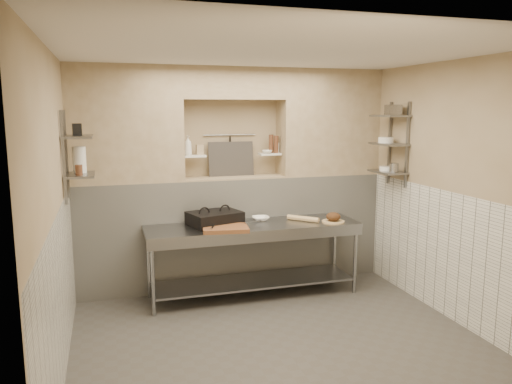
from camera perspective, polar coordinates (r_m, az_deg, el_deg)
name	(u,v)px	position (r m, az deg, el deg)	size (l,w,h in m)	color
floor	(277,342)	(5.28, 2.37, -16.80)	(4.00, 3.90, 0.10)	#45423D
ceiling	(279,47)	(4.77, 2.62, 16.27)	(4.00, 3.90, 0.10)	silver
wall_left	(49,215)	(4.58, -22.54, -2.41)	(0.10, 3.90, 2.80)	tan
wall_right	(456,192)	(5.81, 21.93, 0.03)	(0.10, 3.90, 2.80)	tan
wall_back	(229,176)	(6.71, -3.16, 1.88)	(4.00, 0.10, 2.80)	tan
wall_front	(390,262)	(3.05, 15.09, -7.71)	(4.00, 0.10, 2.80)	tan
backwall_lower	(234,231)	(6.60, -2.58, -4.43)	(4.00, 0.40, 1.40)	silver
alcove_sill	(233,177)	(6.47, -2.63, 1.69)	(1.30, 0.40, 0.02)	tan
backwall_pillar_left	(125,125)	(6.22, -14.70, 7.46)	(1.35, 0.40, 1.40)	tan
backwall_pillar_right	(328,123)	(6.86, 8.22, 7.83)	(1.35, 0.40, 1.40)	tan
backwall_header	(232,84)	(6.42, -2.71, 12.27)	(1.30, 0.40, 0.40)	tan
wainscot_left	(62,293)	(4.76, -21.27, -10.66)	(0.02, 3.90, 1.40)	silver
wainscot_right	(448,255)	(5.92, 21.06, -6.70)	(0.02, 3.90, 1.40)	silver
alcove_shelf_left	(194,156)	(6.33, -7.05, 4.10)	(0.28, 0.16, 0.03)	white
alcove_shelf_right	(270,154)	(6.58, 1.59, 4.36)	(0.28, 0.16, 0.03)	white
utensil_rail	(230,135)	(6.58, -3.03, 6.54)	(0.02, 0.02, 0.70)	gray
hanging_steel	(230,148)	(6.57, -2.98, 5.05)	(0.02, 0.02, 0.30)	black
splash_panel	(231,159)	(6.54, -2.86, 3.80)	(0.60, 0.02, 0.45)	#383330
shelf_rail_left_a	(66,155)	(5.75, -20.87, 4.01)	(0.03, 0.03, 0.95)	slate
shelf_rail_left_b	(63,158)	(5.35, -21.15, 3.64)	(0.03, 0.03, 0.95)	slate
wall_shelf_left_lower	(80,175)	(5.56, -19.50, 1.86)	(0.30, 0.50, 0.03)	slate
wall_shelf_left_upper	(78,137)	(5.53, -19.72, 5.97)	(0.30, 0.50, 0.03)	slate
shelf_rail_right_a	(390,143)	(6.74, 15.02, 5.45)	(0.03, 0.03, 1.05)	slate
shelf_rail_right_b	(407,145)	(6.40, 16.90, 5.17)	(0.03, 0.03, 1.05)	slate
wall_shelf_right_lower	(388,172)	(6.53, 14.80, 2.25)	(0.30, 0.50, 0.03)	slate
wall_shelf_right_mid	(389,144)	(6.50, 14.93, 5.31)	(0.30, 0.50, 0.03)	slate
wall_shelf_right_upper	(390,116)	(6.48, 15.06, 8.40)	(0.30, 0.50, 0.03)	slate
prep_table	(253,245)	(6.12, -0.29, -6.11)	(2.60, 0.70, 0.90)	gray
panini_press	(215,218)	(6.04, -4.74, -3.02)	(0.69, 0.58, 0.16)	black
cutting_board	(225,229)	(5.77, -3.52, -4.19)	(0.52, 0.36, 0.05)	brown
knife_blade	(253,222)	(5.99, -0.33, -3.43)	(0.25, 0.03, 0.01)	gray
tongs	(213,226)	(5.75, -4.89, -3.91)	(0.02, 0.02, 0.25)	gray
mixing_bowl	(261,219)	(6.27, 0.54, -3.05)	(0.21, 0.21, 0.05)	white
rolling_pin	(303,219)	(6.27, 5.41, -3.04)	(0.06, 0.06, 0.42)	#D8C086
bread_board	(333,221)	(6.26, 8.81, -3.35)	(0.28, 0.28, 0.02)	#D8C086
bread_loaf	(333,217)	(6.25, 8.83, -2.80)	(0.18, 0.18, 0.11)	#4C2D19
bottle_soap	(188,146)	(6.28, -7.78, 5.27)	(0.09, 0.09, 0.24)	white
jar_alcove	(200,150)	(6.37, -6.44, 4.84)	(0.09, 0.09, 0.13)	tan
bowl_alcove	(267,152)	(6.53, 1.27, 4.62)	(0.13, 0.13, 0.04)	white
condiment_a	(276,144)	(6.57, 2.31, 5.47)	(0.06, 0.06, 0.23)	#502E1D
condiment_b	(271,144)	(6.60, 1.74, 5.54)	(0.06, 0.06, 0.24)	#502E1D
condiment_c	(276,148)	(6.64, 2.35, 5.09)	(0.08, 0.08, 0.13)	white
jug_left	(79,160)	(5.64, -19.54, 3.50)	(0.14, 0.14, 0.28)	white
jar_left	(79,170)	(5.42, -19.59, 2.38)	(0.07, 0.07, 0.11)	#502E1D
box_left_upper	(77,130)	(5.50, -19.78, 6.73)	(0.09, 0.09, 0.13)	black
bowl_right	(386,168)	(6.55, 14.69, 2.62)	(0.18, 0.18, 0.05)	white
canister_right	(394,168)	(6.40, 15.49, 2.70)	(0.11, 0.11, 0.11)	gray
bowl_right_mid	(386,140)	(6.55, 14.63, 5.78)	(0.19, 0.19, 0.07)	white
basket_right	(393,110)	(6.43, 15.40, 9.04)	(0.16, 0.20, 0.12)	gray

